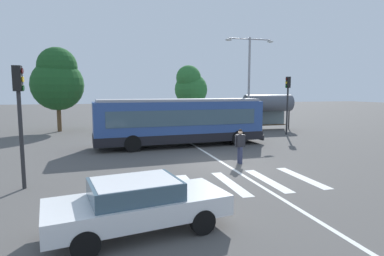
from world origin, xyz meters
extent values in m
plane|color=#514F4C|center=(0.00, 0.00, 0.00)|extent=(160.00, 160.00, 0.00)
cylinder|color=black|center=(2.80, 7.17, 0.50)|extent=(1.02, 0.36, 1.00)
cylinder|color=black|center=(2.94, 4.83, 0.50)|extent=(1.02, 0.36, 1.00)
cylinder|color=black|center=(-4.10, 6.75, 0.50)|extent=(1.02, 0.36, 1.00)
cylinder|color=black|center=(-3.96, 4.41, 0.50)|extent=(1.02, 0.36, 1.00)
cube|color=#2D4C8E|center=(-0.80, 5.78, 1.62)|extent=(10.94, 3.20, 2.55)
cube|color=black|center=(-0.80, 5.78, 0.62)|extent=(11.05, 3.23, 0.55)
cube|color=#3D5666|center=(-0.80, 5.78, 1.93)|extent=(9.65, 3.17, 0.96)
cube|color=#3D5666|center=(4.60, 6.10, 1.83)|extent=(0.18, 2.24, 1.63)
cube|color=black|center=(4.60, 6.10, 2.72)|extent=(0.18, 1.94, 0.28)
cube|color=#99999E|center=(-0.80, 5.78, 2.98)|extent=(10.50, 2.97, 0.16)
cube|color=#28282B|center=(4.71, 6.11, 0.43)|extent=(0.27, 2.55, 0.36)
cylinder|color=#333856|center=(0.89, 0.05, 0.42)|extent=(0.16, 0.16, 0.85)
cylinder|color=#333856|center=(0.91, -0.13, 0.42)|extent=(0.16, 0.16, 0.85)
cube|color=#232328|center=(0.90, -0.04, 1.15)|extent=(0.42, 0.30, 0.60)
cylinder|color=#232328|center=(0.66, -0.06, 1.12)|extent=(0.10, 0.10, 0.55)
cylinder|color=#232328|center=(1.14, -0.02, 1.12)|extent=(0.10, 0.10, 0.55)
sphere|color=tan|center=(0.90, -0.04, 1.56)|extent=(0.22, 0.22, 0.22)
sphere|color=black|center=(0.90, -0.04, 1.63)|extent=(0.19, 0.19, 0.19)
cylinder|color=black|center=(-3.44, -5.27, 0.32)|extent=(0.66, 0.30, 0.64)
cylinder|color=black|center=(-3.16, -6.93, 0.32)|extent=(0.66, 0.30, 0.64)
cylinder|color=black|center=(-6.19, -5.74, 0.32)|extent=(0.66, 0.30, 0.64)
cylinder|color=black|center=(-5.91, -7.39, 0.32)|extent=(0.66, 0.30, 0.64)
cube|color=white|center=(-4.67, -6.33, 0.64)|extent=(4.74, 2.55, 0.52)
cube|color=#3D5666|center=(-4.76, -6.35, 1.12)|extent=(2.40, 1.94, 0.44)
cube|color=white|center=(-4.76, -6.35, 1.30)|extent=(2.21, 1.84, 0.09)
cylinder|color=black|center=(-4.86, 16.55, 0.32)|extent=(0.21, 0.64, 0.64)
cylinder|color=black|center=(-3.18, 16.53, 0.32)|extent=(0.21, 0.64, 0.64)
cylinder|color=black|center=(-4.89, 13.76, 0.32)|extent=(0.21, 0.64, 0.64)
cylinder|color=black|center=(-3.22, 13.74, 0.32)|extent=(0.21, 0.64, 0.64)
cube|color=#AD1E1E|center=(-4.04, 15.15, 0.64)|extent=(1.88, 4.52, 0.52)
cube|color=#3D5666|center=(-4.04, 15.06, 1.12)|extent=(1.63, 2.18, 0.44)
cube|color=#AD1E1E|center=(-4.04, 15.06, 1.30)|extent=(1.55, 2.00, 0.09)
cylinder|color=black|center=(-2.12, 17.14, 0.32)|extent=(0.22, 0.65, 0.64)
cylinder|color=black|center=(-0.44, 17.09, 0.32)|extent=(0.22, 0.65, 0.64)
cylinder|color=black|center=(-2.20, 14.35, 0.32)|extent=(0.22, 0.65, 0.64)
cylinder|color=black|center=(-0.53, 14.30, 0.32)|extent=(0.22, 0.65, 0.64)
cube|color=#B7BABF|center=(-1.32, 15.72, 0.64)|extent=(1.96, 4.56, 0.52)
cube|color=#3D5666|center=(-1.33, 15.63, 1.12)|extent=(1.67, 2.21, 0.44)
cube|color=#B7BABF|center=(-1.33, 15.63, 1.30)|extent=(1.59, 2.03, 0.09)
cylinder|color=black|center=(0.54, 16.64, 0.32)|extent=(0.22, 0.64, 0.64)
cylinder|color=black|center=(2.21, 16.68, 0.32)|extent=(0.22, 0.64, 0.64)
cylinder|color=black|center=(0.60, 13.85, 0.32)|extent=(0.22, 0.64, 0.64)
cylinder|color=black|center=(2.28, 13.89, 0.32)|extent=(0.22, 0.64, 0.64)
cube|color=black|center=(1.41, 15.27, 0.64)|extent=(1.93, 4.54, 0.52)
cube|color=#3D5666|center=(1.41, 15.18, 1.12)|extent=(1.65, 2.20, 0.44)
cube|color=black|center=(1.41, 15.18, 1.30)|extent=(1.58, 2.02, 0.09)
cylinder|color=black|center=(3.24, 16.84, 0.32)|extent=(0.21, 0.64, 0.64)
cylinder|color=black|center=(4.92, 16.87, 0.32)|extent=(0.21, 0.64, 0.64)
cylinder|color=black|center=(3.29, 14.05, 0.32)|extent=(0.21, 0.64, 0.64)
cylinder|color=black|center=(4.97, 14.08, 0.32)|extent=(0.21, 0.64, 0.64)
cube|color=#C6B793|center=(4.10, 15.46, 0.64)|extent=(1.90, 4.53, 0.52)
cube|color=#3D5666|center=(4.11, 15.37, 1.12)|extent=(1.64, 2.19, 0.44)
cube|color=#C6B793|center=(4.11, 15.37, 1.30)|extent=(1.56, 2.01, 0.09)
cylinder|color=black|center=(5.74, 16.84, 0.32)|extent=(0.23, 0.65, 0.64)
cylinder|color=black|center=(7.41, 16.92, 0.32)|extent=(0.23, 0.65, 0.64)
cylinder|color=black|center=(5.87, 14.06, 0.32)|extent=(0.23, 0.65, 0.64)
cylinder|color=black|center=(7.54, 14.13, 0.32)|extent=(0.23, 0.65, 0.64)
cube|color=#196B70|center=(6.64, 15.49, 0.64)|extent=(2.03, 4.58, 0.52)
cube|color=#3D5666|center=(6.65, 15.40, 1.12)|extent=(1.70, 2.23, 0.44)
cube|color=#196B70|center=(6.65, 15.40, 1.30)|extent=(1.62, 2.05, 0.09)
cylinder|color=#28282B|center=(-8.38, -1.65, 1.78)|extent=(0.14, 0.14, 3.55)
cube|color=black|center=(-8.38, -1.65, 4.00)|extent=(0.28, 0.32, 0.90)
cylinder|color=#410907|center=(-8.21, -1.65, 4.27)|extent=(0.04, 0.20, 0.20)
cylinder|color=yellow|center=(-8.21, -1.65, 3.97)|extent=(0.04, 0.20, 0.20)
cylinder|color=#093B10|center=(-8.21, -1.65, 3.67)|extent=(0.04, 0.20, 0.20)
cylinder|color=#28282B|center=(8.91, 8.63, 1.91)|extent=(0.14, 0.14, 3.82)
cube|color=black|center=(8.91, 8.63, 4.27)|extent=(0.28, 0.32, 0.90)
cylinder|color=#410907|center=(8.74, 8.63, 4.54)|extent=(0.04, 0.20, 0.20)
cylinder|color=yellow|center=(8.74, 8.63, 4.24)|extent=(0.04, 0.20, 0.20)
cylinder|color=#093B10|center=(8.74, 8.63, 3.94)|extent=(0.04, 0.20, 0.20)
cylinder|color=#28282B|center=(6.80, 12.00, 1.15)|extent=(0.12, 0.12, 2.30)
cylinder|color=#28282B|center=(11.24, 12.00, 1.15)|extent=(0.12, 0.12, 2.30)
cube|color=slate|center=(9.02, 12.70, 1.26)|extent=(4.27, 0.04, 1.93)
cylinder|color=#515660|center=(9.02, 12.00, 2.48)|extent=(4.53, 1.54, 1.54)
cube|color=#4C3823|center=(9.02, 12.00, 0.45)|extent=(3.56, 0.36, 0.08)
cylinder|color=#939399|center=(6.78, 11.43, 4.09)|extent=(0.20, 0.20, 8.19)
cylinder|color=#939399|center=(7.76, 11.43, 8.04)|extent=(1.97, 0.10, 0.10)
ellipsoid|color=silver|center=(8.75, 11.43, 7.91)|extent=(0.60, 0.32, 0.20)
cylinder|color=#939399|center=(5.79, 11.43, 8.04)|extent=(1.97, 0.10, 0.10)
ellipsoid|color=silver|center=(4.81, 11.43, 7.91)|extent=(0.60, 0.32, 0.20)
cylinder|color=brown|center=(-9.44, 15.76, 1.28)|extent=(0.36, 0.36, 2.55)
sphere|color=#1E5123|center=(-9.44, 15.76, 4.11)|extent=(4.46, 4.46, 4.46)
sphere|color=#1E5123|center=(-9.37, 15.61, 5.67)|extent=(3.34, 3.34, 3.34)
cylinder|color=brown|center=(3.50, 18.83, 1.26)|extent=(0.36, 0.36, 2.52)
sphere|color=#2D7033|center=(3.50, 18.83, 3.75)|extent=(3.52, 3.52, 3.52)
sphere|color=#2D7033|center=(3.14, 18.49, 4.98)|extent=(2.64, 2.64, 2.64)
cube|color=silver|center=(-4.02, -3.06, 0.00)|extent=(0.45, 3.33, 0.01)
cube|color=silver|center=(-2.43, -3.06, 0.00)|extent=(0.45, 3.33, 0.01)
cube|color=silver|center=(-0.84, -3.06, 0.00)|extent=(0.45, 3.33, 0.01)
cube|color=silver|center=(0.75, -3.06, 0.00)|extent=(0.45, 3.33, 0.01)
cube|color=silver|center=(2.35, -3.06, 0.00)|extent=(0.45, 3.33, 0.01)
cube|color=silver|center=(0.14, 2.00, 0.00)|extent=(0.16, 24.00, 0.01)
camera|label=1|loc=(-5.39, -14.07, 3.55)|focal=29.37mm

